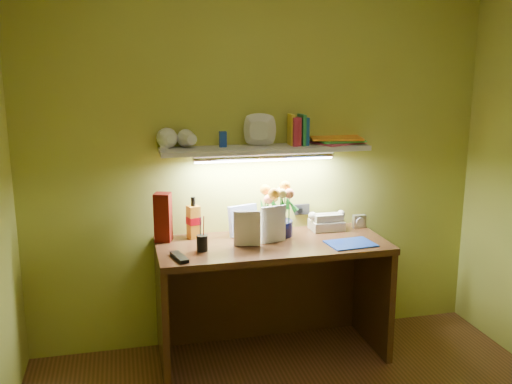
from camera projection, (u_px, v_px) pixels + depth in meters
desk at (272, 300)px, 3.56m from camera, size 1.40×0.60×0.75m
flower_bouquet at (278, 209)px, 3.59m from camera, size 0.23×0.23×0.34m
telephone at (327, 220)px, 3.73m from camera, size 0.21×0.16×0.12m
desk_clock at (359, 221)px, 3.79m from camera, size 0.09×0.04×0.08m
whisky_bottle at (193, 218)px, 3.54m from camera, size 0.09×0.09×0.26m
whisky_box at (163, 217)px, 3.47m from camera, size 0.12×0.12×0.30m
pen_cup at (202, 238)px, 3.30m from camera, size 0.07×0.07×0.16m
art_card at (243, 220)px, 3.61m from camera, size 0.20×0.10×0.19m
tv_remote at (179, 257)px, 3.18m from camera, size 0.09×0.19×0.02m
blue_folder at (351, 244)px, 3.44m from camera, size 0.30×0.23×0.01m
desk_book_a at (234, 229)px, 3.38m from camera, size 0.16×0.06×0.22m
desk_book_b at (261, 226)px, 3.41m from camera, size 0.17×0.05×0.23m
wall_shelf at (266, 144)px, 3.52m from camera, size 1.32×0.34×0.22m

